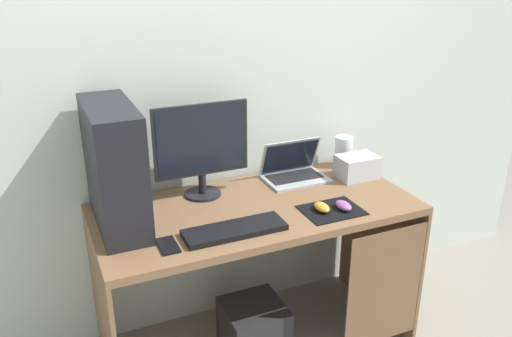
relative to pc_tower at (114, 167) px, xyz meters
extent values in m
cube|color=beige|center=(0.59, 0.30, 0.27)|extent=(4.00, 0.04, 2.60)
cube|color=brown|center=(0.59, -0.08, -0.27)|extent=(1.43, 0.67, 0.03)
cube|color=brown|center=(-0.12, -0.08, -0.66)|extent=(0.02, 0.67, 0.74)
cube|color=brown|center=(1.29, -0.08, -0.66)|extent=(0.02, 0.67, 0.74)
cube|color=brown|center=(1.08, -0.41, -0.62)|extent=(0.40, 0.01, 0.59)
cube|color=black|center=(0.00, 0.00, 0.00)|extent=(0.18, 0.48, 0.51)
cylinder|color=black|center=(0.41, 0.13, -0.25)|extent=(0.17, 0.17, 0.01)
cylinder|color=black|center=(0.41, 0.13, -0.20)|extent=(0.04, 0.04, 0.10)
cube|color=black|center=(0.41, 0.12, 0.02)|extent=(0.44, 0.02, 0.33)
cube|color=black|center=(0.41, 0.11, 0.02)|extent=(0.41, 0.00, 0.30)
cube|color=#9EA3A8|center=(0.89, 0.11, -0.25)|extent=(0.31, 0.21, 0.01)
cube|color=black|center=(0.89, 0.13, -0.24)|extent=(0.27, 0.13, 0.00)
cube|color=#9EA3A8|center=(0.89, 0.18, -0.15)|extent=(0.31, 0.08, 0.19)
cube|color=black|center=(0.89, 0.17, -0.15)|extent=(0.28, 0.07, 0.16)
cylinder|color=silver|center=(1.20, 0.18, -0.17)|extent=(0.09, 0.09, 0.16)
cube|color=#B7BCC6|center=(1.18, 0.02, -0.20)|extent=(0.20, 0.14, 0.11)
cube|color=black|center=(0.41, -0.27, -0.24)|extent=(0.42, 0.14, 0.02)
cube|color=black|center=(0.87, -0.26, -0.25)|extent=(0.26, 0.20, 0.00)
ellipsoid|color=orange|center=(0.83, -0.25, -0.23)|extent=(0.06, 0.10, 0.03)
ellipsoid|color=#8C4C99|center=(0.92, -0.27, -0.23)|extent=(0.06, 0.10, 0.03)
cube|color=black|center=(0.13, -0.27, -0.25)|extent=(0.07, 0.13, 0.01)
cube|color=#232326|center=(0.55, -0.14, -0.89)|extent=(0.28, 0.28, 0.28)
camera|label=1|loc=(-0.27, -2.02, 0.78)|focal=36.92mm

